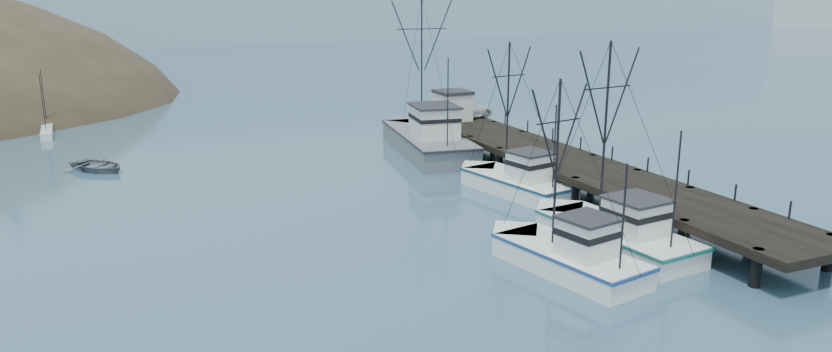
{
  "coord_description": "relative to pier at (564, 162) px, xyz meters",
  "views": [
    {
      "loc": [
        -17.88,
        -28.35,
        14.65
      ],
      "look_at": [
        1.02,
        13.94,
        2.5
      ],
      "focal_mm": 32.0,
      "sensor_mm": 36.0,
      "label": 1
    }
  ],
  "objects": [
    {
      "name": "ground",
      "position": [
        -14.0,
        -16.0,
        -1.69
      ],
      "size": [
        400.0,
        400.0,
        0.0
      ],
      "primitive_type": "plane",
      "color": "#32566F",
      "rests_on": "ground"
    },
    {
      "name": "pier",
      "position": [
        0.0,
        0.0,
        0.0
      ],
      "size": [
        6.0,
        44.0,
        2.0
      ],
      "color": "black",
      "rests_on": "ground"
    },
    {
      "name": "distant_ridge",
      "position": [
        -4.0,
        154.0,
        -1.69
      ],
      "size": [
        360.0,
        40.0,
        26.0
      ],
      "primitive_type": "cube",
      "color": "#9EB2C6",
      "rests_on": "ground"
    },
    {
      "name": "trawler_near",
      "position": [
        -5.32,
        -12.38,
        -0.87
      ],
      "size": [
        4.95,
        11.9,
        11.91
      ],
      "color": "white",
      "rests_on": "ground"
    },
    {
      "name": "trawler_mid",
      "position": [
        -9.92,
        -14.3,
        -0.87
      ],
      "size": [
        4.99,
        10.32,
        10.3
      ],
      "color": "white",
      "rests_on": "ground"
    },
    {
      "name": "trawler_far",
      "position": [
        -4.54,
        -0.52,
        -0.87
      ],
      "size": [
        5.1,
        10.72,
        10.98
      ],
      "color": "white",
      "rests_on": "ground"
    },
    {
      "name": "work_vessel",
      "position": [
        -4.82,
        13.91,
        -0.46
      ],
      "size": [
        7.17,
        17.03,
        13.98
      ],
      "color": "slate",
      "rests_on": "ground"
    },
    {
      "name": "pier_shed",
      "position": [
        -0.45,
        17.47,
        1.73
      ],
      "size": [
        3.0,
        3.2,
        2.8
      ],
      "color": "silver",
      "rests_on": "pier"
    },
    {
      "name": "pickup_truck",
      "position": [
        1.28,
        18.0,
        1.07
      ],
      "size": [
        5.79,
        3.24,
        1.53
      ],
      "primitive_type": "imported",
      "rotation": [
        0.0,
        0.0,
        1.7
      ],
      "color": "silver",
      "rests_on": "pier"
    },
    {
      "name": "motorboat",
      "position": [
        -31.7,
        18.68,
        -1.69
      ],
      "size": [
        6.17,
        6.47,
        1.09
      ],
      "primitive_type": "imported",
      "rotation": [
        0.0,
        0.0,
        0.64
      ],
      "color": "slate",
      "rests_on": "ground"
    }
  ]
}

